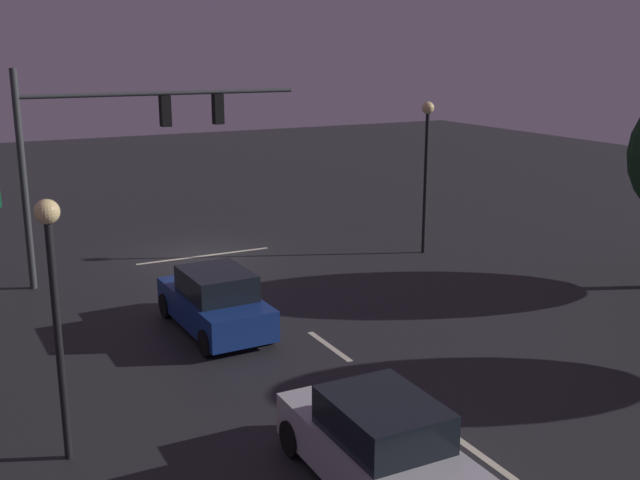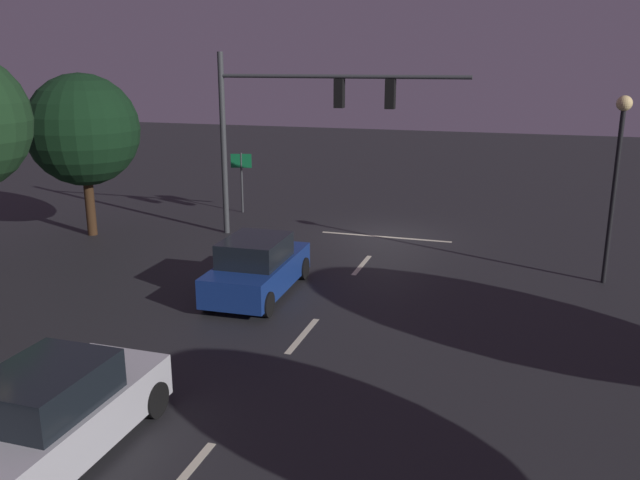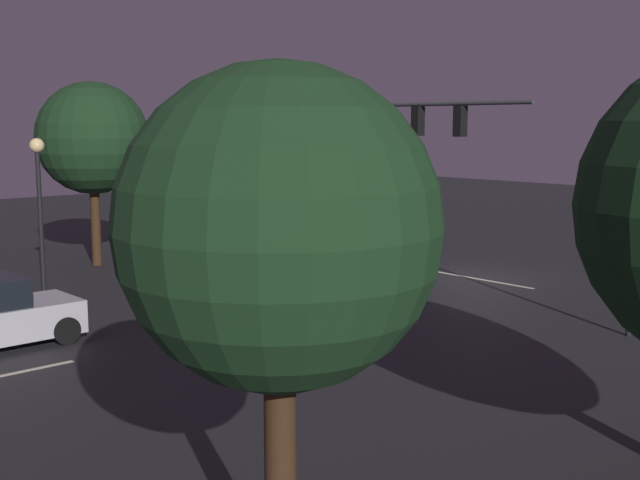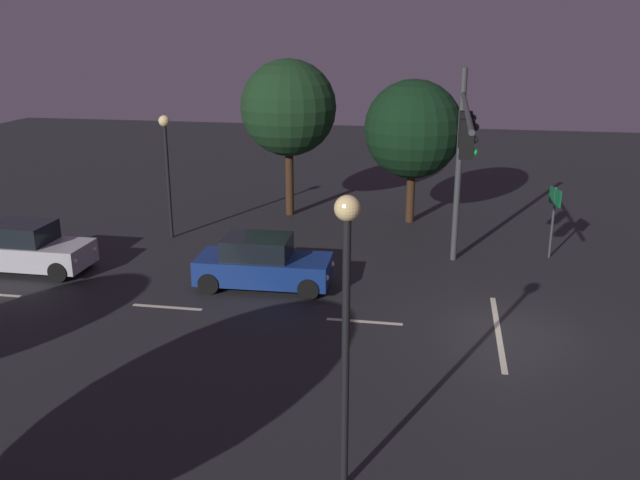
% 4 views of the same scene
% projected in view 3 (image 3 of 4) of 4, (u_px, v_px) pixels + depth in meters
% --- Properties ---
extents(ground_plane, '(80.00, 80.00, 0.00)m').
position_uv_depth(ground_plane, '(476.00, 277.00, 28.14)').
color(ground_plane, '#232326').
extents(traffic_signal_assembly, '(9.15, 0.47, 6.80)m').
position_uv_depth(traffic_signal_assembly, '(384.00, 141.00, 28.78)').
color(traffic_signal_assembly, '#383A3D').
rests_on(traffic_signal_assembly, ground_plane).
extents(lane_dash_far, '(0.16, 2.20, 0.01)m').
position_uv_depth(lane_dash_far, '(399.00, 293.00, 25.48)').
color(lane_dash_far, beige).
rests_on(lane_dash_far, ground_plane).
extents(lane_dash_mid, '(0.16, 2.20, 0.01)m').
position_uv_depth(lane_dash_mid, '(246.00, 325.00, 21.49)').
color(lane_dash_mid, beige).
rests_on(lane_dash_mid, ground_plane).
extents(lane_dash_near, '(0.16, 2.20, 0.01)m').
position_uv_depth(lane_dash_near, '(25.00, 371.00, 17.50)').
color(lane_dash_near, beige).
rests_on(lane_dash_near, ground_plane).
extents(stop_bar, '(5.00, 0.16, 0.01)m').
position_uv_depth(stop_bar, '(471.00, 278.00, 27.97)').
color(stop_bar, beige).
rests_on(stop_bar, ground_plane).
extents(car_approaching, '(2.01, 4.41, 1.70)m').
position_uv_depth(car_approaching, '(266.00, 273.00, 24.57)').
color(car_approaching, navy).
rests_on(car_approaching, ground_plane).
extents(street_lamp_left_kerb, '(0.44, 0.44, 5.53)m').
position_uv_depth(street_lamp_left_kerb, '(637.00, 185.00, 19.83)').
color(street_lamp_left_kerb, black).
rests_on(street_lamp_left_kerb, ground_plane).
extents(street_lamp_right_kerb, '(0.44, 0.44, 4.88)m').
position_uv_depth(street_lamp_right_kerb, '(39.00, 186.00, 24.28)').
color(street_lamp_right_kerb, black).
rests_on(street_lamp_right_kerb, ground_plane).
extents(route_sign, '(0.88, 0.29, 2.64)m').
position_uv_depth(route_sign, '(374.00, 204.00, 34.28)').
color(route_sign, '#383A3D').
rests_on(route_sign, ground_plane).
extents(tree_left_near, '(3.53, 3.53, 6.00)m').
position_uv_depth(tree_left_near, '(279.00, 229.00, 8.60)').
color(tree_left_near, '#382314').
rests_on(tree_left_near, ground_plane).
extents(tree_right_near, '(4.15, 4.15, 6.83)m').
position_uv_depth(tree_right_near, '(92.00, 139.00, 29.81)').
color(tree_right_near, '#382314').
rests_on(tree_right_near, ground_plane).
extents(tree_right_far, '(4.12, 4.12, 6.07)m').
position_uv_depth(tree_right_far, '(216.00, 155.00, 33.32)').
color(tree_right_far, '#382314').
rests_on(tree_right_far, ground_plane).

